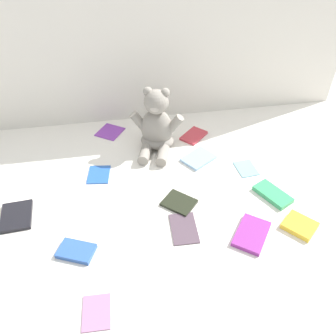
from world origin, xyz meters
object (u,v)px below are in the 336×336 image
book_case_0 (184,228)px  book_case_6 (99,174)px  book_case_5 (252,234)px  book_case_7 (179,203)px  book_case_2 (194,136)px  book_case_8 (16,216)px  book_case_11 (198,158)px  book_case_3 (246,168)px  book_case_12 (96,312)px  book_case_9 (110,131)px  book_case_1 (76,251)px  teddy_bear (157,127)px  book_case_4 (273,194)px  book_case_10 (300,225)px

book_case_0 → book_case_6: 0.41m
book_case_5 → book_case_7: 0.27m
book_case_2 → book_case_6: same height
book_case_8 → book_case_11: 0.70m
book_case_3 → book_case_12: (-0.58, -0.49, -0.00)m
book_case_8 → book_case_11: (0.67, 0.20, -0.00)m
book_case_2 → book_case_5: 0.56m
book_case_5 → book_case_12: 0.52m
book_case_7 → book_case_9: book_case_7 is taller
book_case_2 → book_case_9: (-0.36, 0.09, -0.00)m
book_case_7 → book_case_12: bearing=2.7°
book_case_3 → book_case_11: book_case_11 is taller
book_case_8 → book_case_12: (0.26, -0.38, -0.00)m
book_case_3 → book_case_6: same height
book_case_8 → book_case_9: (0.33, 0.45, -0.00)m
book_case_1 → book_case_6: 0.36m
book_case_11 → book_case_12: size_ratio=1.23×
book_case_2 → book_case_0: bearing=119.4°
teddy_bear → book_case_8: (-0.52, -0.31, -0.09)m
book_case_5 → book_case_7: (-0.20, 0.17, -0.00)m
book_case_1 → book_case_4: (0.68, 0.13, 0.00)m
book_case_6 → book_case_9: bearing=-92.8°
book_case_6 → book_case_12: book_case_6 is taller
book_case_3 → book_case_4: 0.16m
book_case_7 → book_case_12: 0.45m
book_case_11 → book_case_6: bearing=-119.9°
book_case_4 → book_case_10: (0.03, -0.15, 0.00)m
book_case_10 → book_case_12: (-0.65, -0.18, -0.01)m
teddy_bear → book_case_11: 0.21m
book_case_4 → book_case_12: bearing=-179.1°
teddy_bear → book_case_8: size_ratio=2.07×
book_case_7 → book_case_5: bearing=90.9°
book_case_2 → book_case_8: bearing=73.2°
book_case_5 → book_case_8: size_ratio=1.09×
book_case_9 → book_case_4: bearing=171.9°
book_case_7 → book_case_10: 0.40m
book_case_0 → book_case_12: book_case_0 is taller
book_case_1 → book_case_7: size_ratio=1.02×
book_case_2 → book_case_7: size_ratio=1.08×
book_case_3 → book_case_10: book_case_10 is taller
book_case_1 → book_case_8: (-0.20, 0.18, -0.00)m
book_case_4 → book_case_8: size_ratio=1.05×
book_case_0 → book_case_6: bearing=-47.4°
book_case_11 → book_case_10: bearing=-2.6°
book_case_5 → book_case_8: 0.77m
book_case_5 → book_case_1: bearing=34.2°
book_case_0 → book_case_1: (-0.34, -0.04, 0.00)m
teddy_bear → book_case_3: bearing=-14.7°
book_case_3 → book_case_7: 0.32m
teddy_bear → book_case_6: teddy_bear is taller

